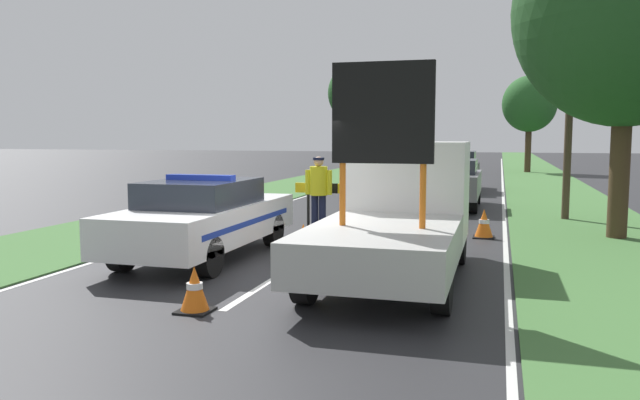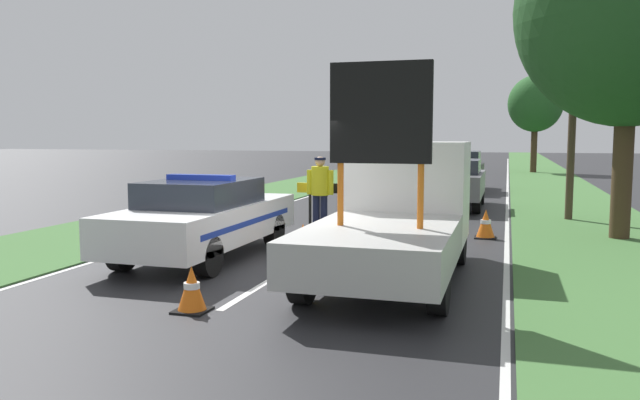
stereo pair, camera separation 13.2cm
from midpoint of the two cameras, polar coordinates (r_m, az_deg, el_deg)
The scene contains 22 objects.
ground_plane at distance 10.47m, azimuth -3.88°, elevation -6.74°, with size 160.00×160.00×0.00m, color #28282B.
lane_markings at distance 30.36m, azimuth 9.42°, elevation 1.50°, with size 7.31×70.22×0.01m.
grass_verge_left at distance 31.04m, azimuth -0.90°, elevation 1.69°, with size 3.67×120.00×0.03m.
grass_verge_right at distance 29.76m, azimuth 19.97°, elevation 1.16°, with size 3.67×120.00×0.03m.
police_car at distance 11.89m, azimuth -10.83°, elevation -1.55°, with size 1.87×4.90×1.57m.
work_truck at distance 10.40m, azimuth 6.86°, elevation -0.89°, with size 2.08×5.26×3.31m.
road_barrier at distance 14.93m, azimuth 3.42°, elevation 0.74°, with size 3.23×0.08×1.14m.
police_officer at distance 14.62m, azimuth -0.39°, elevation 1.13°, with size 0.65×0.41×1.81m.
pedestrian_civilian at distance 14.38m, azimuth 4.47°, elevation 0.80°, with size 0.62×0.40×1.73m.
traffic_cone_near_police at distance 15.87m, azimuth 8.95°, elevation -1.31°, with size 0.47×0.47×0.64m.
traffic_cone_centre_front at distance 17.08m, azimuth -5.77°, elevation -0.85°, with size 0.43×0.43×0.59m.
traffic_cone_near_truck at distance 14.47m, azimuth 14.51°, elevation -2.11°, with size 0.47×0.47×0.65m.
traffic_cone_behind_barrier at distance 11.15m, azimuth -1.87°, elevation -4.06°, with size 0.53×0.53×0.73m.
traffic_cone_lane_edge at distance 8.35m, azimuth -11.84°, elevation -8.01°, with size 0.44×0.44×0.61m.
queued_car_suv_grey at distance 20.29m, azimuth 11.70°, elevation 1.65°, with size 1.77×4.28×1.55m.
queued_car_sedan_black at distance 26.68m, azimuth 12.01°, elevation 2.71°, with size 1.94×4.49×1.66m.
queued_car_sedan_silver at distance 33.86m, azimuth 7.37°, elevation 3.37°, with size 1.93×3.99×1.64m.
queued_car_wagon_maroon at distance 40.75m, azimuth 8.51°, elevation 3.78°, with size 1.76×4.33×1.56m.
roadside_tree_near_left at distance 15.48m, azimuth 26.07°, elevation 15.38°, with size 4.83×4.83×7.55m.
roadside_tree_near_right at distance 45.54m, azimuth 3.24°, elevation 9.70°, with size 4.08×4.08×7.49m.
roadside_tree_mid_left at distance 41.09m, azimuth 18.52°, elevation 8.30°, with size 3.31×3.31×6.00m.
utility_pole at distance 18.20m, azimuth 21.73°, elevation 9.92°, with size 1.20×0.20×7.17m.
Camera 1 is at (3.44, -9.62, 2.29)m, focal length 35.00 mm.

